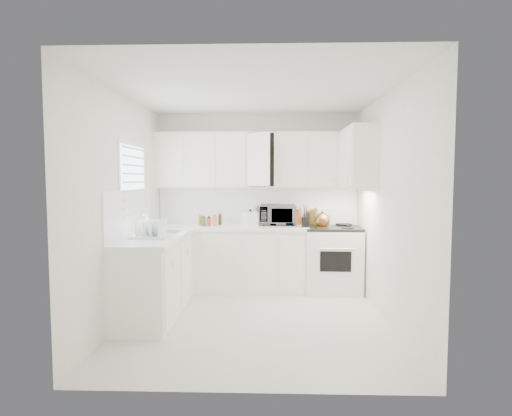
{
  "coord_description": "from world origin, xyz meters",
  "views": [
    {
      "loc": [
        0.16,
        -4.62,
        1.64
      ],
      "look_at": [
        0.0,
        0.7,
        1.25
      ],
      "focal_mm": 28.82,
      "sensor_mm": 36.0,
      "label": 1
    }
  ],
  "objects_px": {
    "utensil_crock": "(305,215)",
    "tea_kettle": "(322,219)",
    "rice_cooker": "(250,217)",
    "dish_rack": "(151,228)",
    "microwave": "(278,213)",
    "stove": "(333,250)"
  },
  "relations": [
    {
      "from": "rice_cooker",
      "to": "dish_rack",
      "type": "distance_m",
      "value": 1.66
    },
    {
      "from": "tea_kettle",
      "to": "rice_cooker",
      "type": "height_order",
      "value": "rice_cooker"
    },
    {
      "from": "rice_cooker",
      "to": "utensil_crock",
      "type": "relative_size",
      "value": 0.73
    },
    {
      "from": "utensil_crock",
      "to": "tea_kettle",
      "type": "bearing_deg",
      "value": -7.42
    },
    {
      "from": "stove",
      "to": "dish_rack",
      "type": "xyz_separation_m",
      "value": [
        -2.29,
        -1.23,
        0.47
      ]
    },
    {
      "from": "stove",
      "to": "utensil_crock",
      "type": "relative_size",
      "value": 3.61
    },
    {
      "from": "microwave",
      "to": "dish_rack",
      "type": "height_order",
      "value": "microwave"
    },
    {
      "from": "dish_rack",
      "to": "utensil_crock",
      "type": "bearing_deg",
      "value": 34.34
    },
    {
      "from": "utensil_crock",
      "to": "microwave",
      "type": "bearing_deg",
      "value": 144.1
    },
    {
      "from": "utensil_crock",
      "to": "dish_rack",
      "type": "bearing_deg",
      "value": -149.52
    },
    {
      "from": "stove",
      "to": "tea_kettle",
      "type": "bearing_deg",
      "value": -136.1
    },
    {
      "from": "tea_kettle",
      "to": "dish_rack",
      "type": "height_order",
      "value": "tea_kettle"
    },
    {
      "from": "tea_kettle",
      "to": "utensil_crock",
      "type": "xyz_separation_m",
      "value": [
        -0.23,
        0.03,
        0.05
      ]
    },
    {
      "from": "microwave",
      "to": "rice_cooker",
      "type": "relative_size",
      "value": 2.17
    },
    {
      "from": "tea_kettle",
      "to": "utensil_crock",
      "type": "relative_size",
      "value": 0.81
    },
    {
      "from": "tea_kettle",
      "to": "utensil_crock",
      "type": "height_order",
      "value": "utensil_crock"
    },
    {
      "from": "tea_kettle",
      "to": "microwave",
      "type": "height_order",
      "value": "microwave"
    },
    {
      "from": "microwave",
      "to": "rice_cooker",
      "type": "height_order",
      "value": "microwave"
    },
    {
      "from": "utensil_crock",
      "to": "rice_cooker",
      "type": "bearing_deg",
      "value": 169.84
    },
    {
      "from": "tea_kettle",
      "to": "rice_cooker",
      "type": "xyz_separation_m",
      "value": [
        -1.01,
        0.17,
        0.01
      ]
    },
    {
      "from": "stove",
      "to": "rice_cooker",
      "type": "bearing_deg",
      "value": -178.21
    },
    {
      "from": "microwave",
      "to": "rice_cooker",
      "type": "xyz_separation_m",
      "value": [
        -0.4,
        -0.13,
        -0.06
      ]
    }
  ]
}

